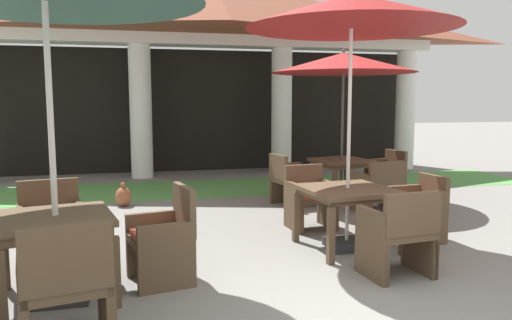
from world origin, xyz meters
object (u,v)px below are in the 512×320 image
object	(u,v)px
patio_chair_near_foreground_north	(51,227)
patio_chair_mid_left_south	(378,186)
patio_table_mid_right	(348,196)
patio_umbrella_mid_right	(352,13)
patio_chair_near_foreground_east	(164,239)
patio_chair_mid_left_west	(291,181)
patio_chair_mid_right_north	(310,199)
patio_umbrella_mid_left	(344,65)
patio_table_mid_left	(341,165)
patio_chair_mid_right_south	(399,234)
patio_chair_near_foreground_south	(66,288)
patio_table_near_foreground	(56,227)
patio_chair_mid_left_east	(387,174)
terracotta_urn	(123,196)
patio_chair_mid_right_east	(418,209)

from	to	relation	value
patio_chair_near_foreground_north	patio_chair_mid_left_south	distance (m)	4.73
patio_table_mid_right	patio_umbrella_mid_right	world-z (taller)	patio_umbrella_mid_right
patio_chair_near_foreground_east	patio_chair_mid_left_west	distance (m)	3.74
patio_chair_near_foreground_north	patio_chair_mid_right_north	xyz separation A→B (m)	(3.13, 0.83, -0.01)
patio_chair_near_foreground_east	patio_chair_mid_right_north	bearing A→B (deg)	-64.15
patio_chair_near_foreground_north	patio_table_mid_right	world-z (taller)	patio_chair_near_foreground_north
patio_umbrella_mid_left	patio_umbrella_mid_right	xyz separation A→B (m)	(-1.06, -2.63, 0.36)
patio_chair_near_foreground_east	patio_chair_mid_right_north	size ratio (longest dim) A/B	1.09
patio_chair_near_foreground_north	patio_table_mid_left	xyz separation A→B (m)	(4.29, 2.49, 0.20)
patio_table_mid_right	patio_chair_mid_right_south	distance (m)	1.01
patio_chair_mid_left_west	patio_chair_near_foreground_south	bearing A→B (deg)	-46.75
patio_table_near_foreground	patio_table_mid_right	world-z (taller)	patio_table_near_foreground
patio_table_mid_left	patio_chair_mid_left_east	size ratio (longest dim) A/B	1.25
patio_table_near_foreground	patio_umbrella_mid_right	distance (m)	3.74
patio_table_mid_right	patio_table_near_foreground	bearing A→B (deg)	-165.76
patio_table_near_foreground	terracotta_urn	distance (m)	3.80
patio_table_mid_right	patio_chair_near_foreground_south	bearing A→B (deg)	-149.31
patio_chair_mid_right_east	patio_table_mid_left	bearing A→B (deg)	-7.82
patio_table_mid_right	patio_table_mid_left	bearing A→B (deg)	68.12
patio_chair_mid_left_south	patio_chair_mid_right_east	world-z (taller)	patio_chair_mid_left_south
patio_table_near_foreground	patio_chair_near_foreground_north	world-z (taller)	patio_chair_near_foreground_north
patio_table_near_foreground	patio_table_mid_left	distance (m)	5.33
patio_umbrella_mid_right	patio_chair_near_foreground_north	bearing A→B (deg)	177.39
patio_umbrella_mid_right	patio_chair_mid_right_north	bearing A→B (deg)	96.03
patio_table_near_foreground	patio_chair_mid_left_west	world-z (taller)	patio_chair_mid_left_west
patio_chair_near_foreground_east	patio_chair_mid_left_west	xyz separation A→B (m)	(2.21, 3.02, -0.01)
patio_chair_near_foreground_south	patio_chair_near_foreground_north	bearing A→B (deg)	90.00
patio_table_mid_left	terracotta_urn	xyz separation A→B (m)	(-3.64, 0.33, -0.44)
patio_chair_mid_left_east	patio_umbrella_mid_right	distance (m)	4.15
patio_chair_mid_left_south	patio_chair_mid_right_east	distance (m)	1.59
patio_chair_near_foreground_east	patio_umbrella_mid_left	world-z (taller)	patio_umbrella_mid_left
patio_table_mid_left	patio_umbrella_mid_right	bearing A→B (deg)	-111.88
patio_table_mid_left	patio_table_mid_right	xyz separation A→B (m)	(-1.06, -2.63, 0.01)
patio_umbrella_mid_right	terracotta_urn	xyz separation A→B (m)	(-2.58, 2.97, -2.50)
patio_umbrella_mid_right	patio_chair_mid_left_west	bearing A→B (deg)	87.88
patio_chair_mid_right_south	patio_chair_near_foreground_north	bearing A→B (deg)	155.27
patio_table_near_foreground	patio_chair_mid_left_east	xyz separation A→B (m)	(5.06, 3.60, -0.24)
patio_chair_near_foreground_north	patio_chair_mid_left_east	world-z (taller)	patio_chair_near_foreground_north
patio_chair_mid_left_south	patio_chair_mid_right_north	world-z (taller)	patio_chair_mid_right_north
patio_umbrella_mid_left	patio_table_mid_right	world-z (taller)	patio_umbrella_mid_left
patio_chair_mid_left_west	patio_umbrella_mid_right	bearing A→B (deg)	-13.45
patio_umbrella_mid_left	patio_chair_mid_right_north	distance (m)	2.78
patio_umbrella_mid_left	patio_table_near_foreground	bearing A→B (deg)	-140.27
patio_chair_near_foreground_south	patio_chair_mid_right_north	world-z (taller)	patio_chair_near_foreground_south
patio_chair_mid_left_west	patio_chair_mid_right_south	bearing A→B (deg)	-11.10
patio_chair_mid_right_east	patio_table_mid_right	bearing A→B (deg)	90.00
patio_chair_near_foreground_east	patio_chair_mid_right_north	distance (m)	2.55
patio_table_mid_right	patio_umbrella_mid_right	size ratio (longest dim) A/B	0.36
patio_chair_mid_left_east	patio_table_mid_right	bearing A→B (deg)	133.10
patio_chair_near_foreground_east	patio_chair_mid_left_south	distance (m)	4.05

